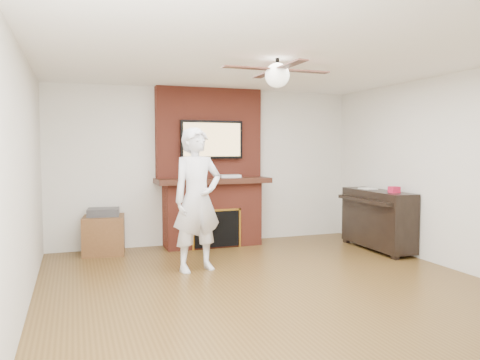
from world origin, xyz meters
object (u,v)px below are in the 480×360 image
object	(u,v)px
fireplace	(211,183)
piano	(377,218)
side_table	(104,233)
person	(197,200)

from	to	relation	value
fireplace	piano	world-z (taller)	fireplace
fireplace	piano	xyz separation A→B (m)	(2.28, -1.20, -0.51)
side_table	piano	distance (m)	4.10
piano	person	bearing A→B (deg)	-173.92
person	side_table	world-z (taller)	person
fireplace	person	size ratio (longest dim) A/B	1.38
side_table	piano	bearing A→B (deg)	-8.86
fireplace	side_table	xyz separation A→B (m)	(-1.66, -0.07, -0.69)
person	piano	xyz separation A→B (m)	(2.88, 0.25, -0.42)
person	fireplace	bearing A→B (deg)	54.49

